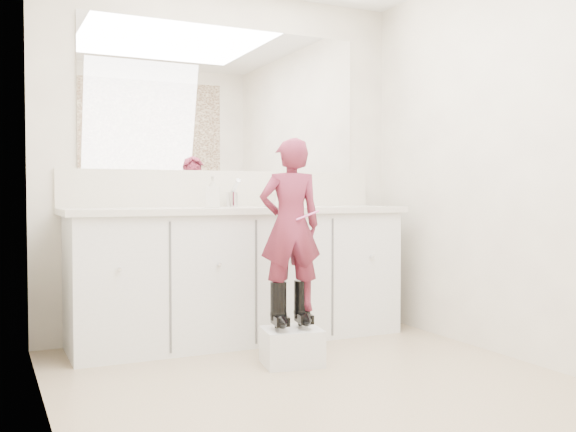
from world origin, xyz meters
TOP-DOWN VIEW (x-y plane):
  - floor at (0.00, 0.00)m, footprint 3.00×3.00m
  - wall_back at (0.00, 1.50)m, footprint 2.60×0.00m
  - wall_left at (-1.30, 0.00)m, footprint 0.00×3.00m
  - wall_right at (1.30, 0.00)m, footprint 0.00×3.00m
  - vanity_cabinet at (0.00, 1.23)m, footprint 2.20×0.55m
  - countertop at (0.00, 1.21)m, footprint 2.28×0.58m
  - backsplash at (0.00, 1.49)m, footprint 2.28×0.03m
  - mirror at (0.00, 1.49)m, footprint 2.00×0.02m
  - faucet at (0.00, 1.38)m, footprint 0.08×0.08m
  - cup at (0.25, 1.29)m, footprint 0.14×0.14m
  - soap_bottle at (-0.21, 1.18)m, footprint 0.12×0.12m
  - step_stool at (0.04, 0.52)m, footprint 0.37×0.32m
  - boot_left at (-0.03, 0.54)m, footprint 0.13×0.20m
  - boot_right at (0.12, 0.54)m, footprint 0.13×0.20m
  - toddler at (0.04, 0.54)m, footprint 0.40×0.30m
  - toothbrush at (0.11, 0.46)m, footprint 0.14×0.04m

SIDE VIEW (x-z plane):
  - floor at x=0.00m, z-range 0.00..0.00m
  - step_stool at x=0.04m, z-range 0.00..0.21m
  - boot_left at x=-0.03m, z-range 0.21..0.48m
  - boot_right at x=0.12m, z-range 0.21..0.48m
  - vanity_cabinet at x=0.00m, z-range 0.00..0.85m
  - toddler at x=0.04m, z-range 0.31..1.29m
  - toothbrush at x=0.11m, z-range 0.83..0.89m
  - countertop at x=0.00m, z-range 0.85..0.89m
  - faucet at x=0.00m, z-range 0.89..0.99m
  - cup at x=0.25m, z-range 0.89..0.99m
  - soap_bottle at x=-0.21m, z-range 0.89..1.09m
  - backsplash at x=0.00m, z-range 0.89..1.14m
  - wall_back at x=0.00m, z-range -0.10..2.50m
  - wall_left at x=-1.30m, z-range -0.30..2.70m
  - wall_right at x=1.30m, z-range -0.30..2.70m
  - mirror at x=0.00m, z-range 1.14..2.14m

